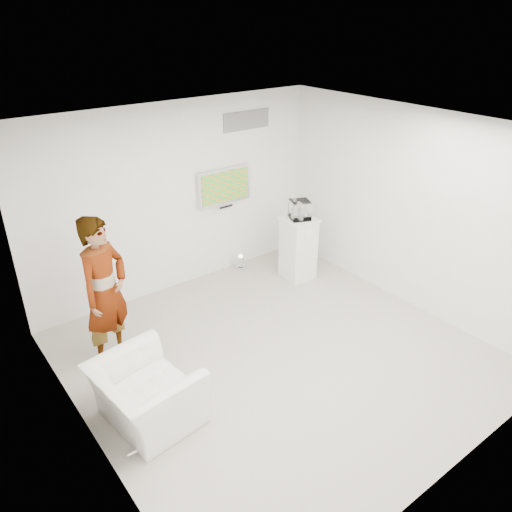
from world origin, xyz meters
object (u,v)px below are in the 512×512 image
at_px(tv, 224,186).
at_px(person, 105,292).
at_px(armchair, 146,394).
at_px(pedestal, 298,248).
at_px(floor_uplight, 241,262).

relative_size(tv, person, 0.49).
distance_m(tv, person, 2.91).
xyz_separation_m(tv, person, (-2.61, -1.18, -0.53)).
xyz_separation_m(armchair, pedestal, (3.57, 1.48, 0.18)).
xyz_separation_m(armchair, floor_uplight, (2.95, 2.29, -0.23)).
xyz_separation_m(tv, floor_uplight, (0.19, -0.17, -1.41)).
bearing_deg(armchair, pedestal, -73.77).
bearing_deg(tv, floor_uplight, -40.53).
height_order(person, armchair, person).
distance_m(tv, armchair, 3.88).
bearing_deg(pedestal, person, -176.57).
bearing_deg(pedestal, armchair, -157.47).
height_order(tv, person, person).
relative_size(person, pedestal, 1.88).
bearing_deg(pedestal, tv, 129.95).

